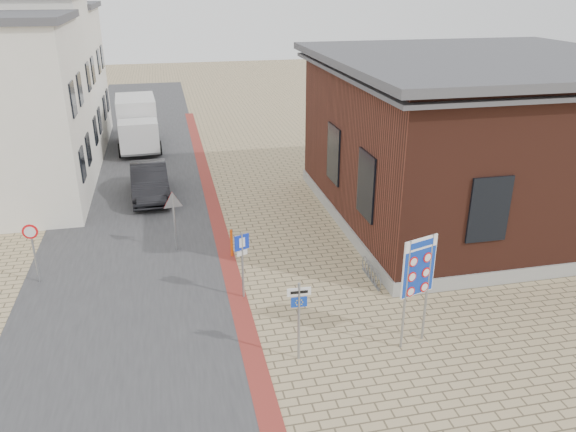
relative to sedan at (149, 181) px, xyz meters
name	(u,v)px	position (x,y,z in m)	size (l,w,h in m)	color
ground	(313,324)	(4.79, -12.09, -0.79)	(120.00, 120.00, 0.00)	tan
road_strip	(137,178)	(-0.71, 2.91, -0.78)	(7.00, 60.00, 0.02)	#38383A
curb_strip	(214,208)	(2.79, -2.09, -0.77)	(0.60, 40.00, 0.02)	maroon
brick_building	(479,136)	(13.78, -5.10, 2.70)	(13.00, 13.00, 6.80)	gray
townhouse_mid	(21,84)	(-6.21, 5.91, 3.78)	(7.40, 6.40, 9.10)	silver
townhouse_far	(43,74)	(-6.20, 11.91, 3.38)	(7.40, 6.40, 8.30)	silver
bike_rack	(371,273)	(7.44, -9.89, -0.52)	(0.08, 1.80, 0.60)	slate
sedan	(149,181)	(0.00, 0.00, 0.00)	(1.66, 4.77, 1.57)	black
box_truck	(137,123)	(-0.71, 8.87, 0.75)	(2.66, 5.79, 2.97)	slate
border_sign	(419,268)	(7.29, -13.59, 1.60)	(1.08, 0.39, 3.29)	gray
essen_sign	(299,310)	(3.99, -13.59, 0.75)	(0.63, 0.07, 2.34)	gray
parking_sign	(242,255)	(2.99, -10.09, 0.76)	(0.48, 0.23, 2.30)	gray
yield_sign	(173,207)	(0.99, -6.09, 0.98)	(0.82, 0.19, 2.33)	gray
speed_sign	(33,244)	(-3.68, -7.59, 0.63)	(0.51, 0.07, 2.15)	gray
bollard	(232,243)	(2.99, -7.09, -0.24)	(0.10, 0.10, 1.08)	#EF4F0C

